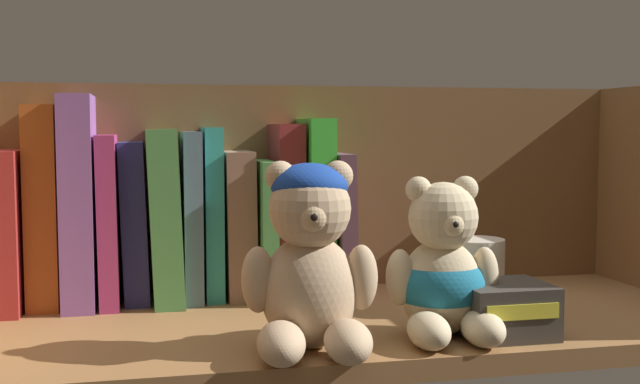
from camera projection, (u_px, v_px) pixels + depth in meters
The scene contains 19 objects.
shelf_board at pixel (351, 326), 78.65cm from camera, with size 74.61×30.74×2.00cm, color olive.
shelf_back_panel at pixel (317, 195), 93.20cm from camera, with size 77.01×1.20×26.09cm, color brown.
book_0 at pixel (11, 228), 82.83cm from camera, with size 3.13×14.19×16.79cm, color maroon.
book_1 at pixel (45, 206), 83.41cm from camera, with size 3.26×10.26×21.47cm, color #A04A1A.
book_2 at pixel (80, 200), 84.16cm from camera, with size 3.35×13.47×22.56cm, color #87549F.
book_3 at pixel (109, 219), 84.99cm from camera, with size 2.01×12.75×18.36cm, color #A23167.
book_4 at pixel (134, 221), 85.60cm from camera, with size 2.65×9.33×17.59cm, color navy.
book_5 at pixel (164, 215), 86.25cm from camera, with size 3.23×13.60×18.97cm, color #488947.
book_6 at pixel (191, 215), 86.90cm from camera, with size 1.98×11.20×18.70cm, color slate.
book_7 at pixel (212, 213), 87.39cm from camera, with size 1.99×9.20×19.17cm, color teal.
book_8 at pixel (238, 224), 88.13cm from camera, with size 3.15×10.43×16.51cm, color #8A644E.
book_9 at pixel (262, 227), 88.78cm from camera, with size 1.75×14.05×15.48cm, color #478C46.
book_10 at pixel (285, 209), 89.20cm from camera, with size 2.92×10.59×19.54cm, color maroon.
book_11 at pixel (312, 206), 89.87cm from camera, with size 2.83×12.90×20.15cm, color green.
book_12 at pixel (334, 222), 90.61cm from camera, with size 1.79×14.94×16.25cm, color #5B3A4A.
teddy_bear_larger at pixel (310, 261), 66.06cm from camera, with size 12.03×12.36×16.32cm.
teddy_bear_smaller at pixel (443, 274), 70.64cm from camera, with size 10.75×11.25×14.72cm.
pillar_candle at pixel (476, 275), 80.62cm from camera, with size 5.85×5.85×7.62cm, color silver.
small_product_box at pixel (504, 309), 71.28cm from camera, with size 8.05×7.43×4.86cm.
Camera 1 is at (-19.96, -74.71, 21.04)cm, focal length 43.50 mm.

